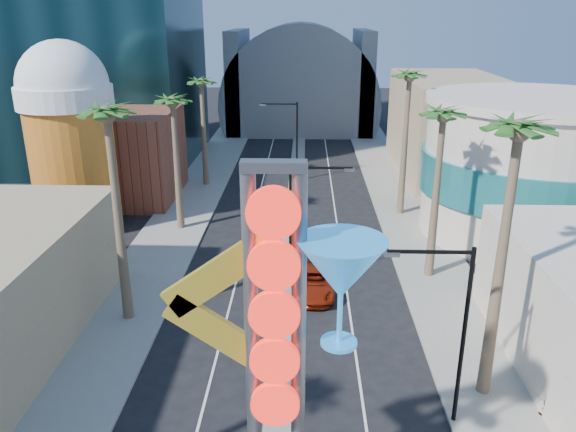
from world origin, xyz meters
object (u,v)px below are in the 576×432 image
(neon_sign, at_px, (303,333))
(pedestrian_a, at_px, (517,345))
(red_pickup, at_px, (314,281))
(pedestrian_b, at_px, (547,398))

(neon_sign, bearing_deg, pedestrian_a, 42.34)
(red_pickup, bearing_deg, pedestrian_b, -47.10)
(pedestrian_a, relative_size, pedestrian_b, 0.93)
(red_pickup, distance_m, pedestrian_b, 14.72)
(red_pickup, height_order, pedestrian_a, pedestrian_a)
(neon_sign, bearing_deg, red_pickup, 87.79)
(pedestrian_a, height_order, pedestrian_b, pedestrian_b)
(pedestrian_b, bearing_deg, pedestrian_a, -89.67)
(neon_sign, height_order, pedestrian_a, neon_sign)
(neon_sign, distance_m, red_pickup, 17.83)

